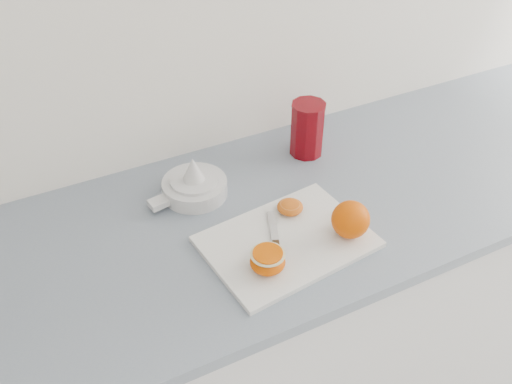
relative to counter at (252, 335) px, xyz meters
The scene contains 8 objects.
counter is the anchor object (origin of this frame).
cutting_board 0.47m from the counter, 75.88° to the right, with size 0.35×0.25×0.01m, color white.
whole_orange 0.55m from the counter, 45.68° to the right, with size 0.08×0.08×0.08m.
half_orange 0.51m from the counter, 105.25° to the right, with size 0.07×0.07×0.05m.
squeezed_shell 0.48m from the counter, 25.67° to the right, with size 0.06×0.06×0.03m.
paring_knife 0.48m from the counter, 92.73° to the right, with size 0.08×0.17×0.01m.
citrus_juicer 0.50m from the counter, 123.37° to the left, with size 0.20×0.15×0.10m.
red_tumbler 0.59m from the counter, 33.72° to the left, with size 0.09×0.09×0.15m.
Camera 1 is at (-0.53, 0.81, 1.75)m, focal length 40.00 mm.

